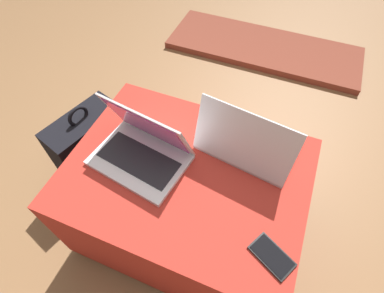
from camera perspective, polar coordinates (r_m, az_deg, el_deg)
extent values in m
plane|color=olive|center=(1.49, -0.82, -14.48)|extent=(14.00, 14.00, 0.00)
cube|color=maroon|center=(1.47, -0.83, -14.12)|extent=(0.82, 0.62, 0.05)
cube|color=#B22D23|center=(1.25, -0.96, -9.91)|extent=(0.86, 0.65, 0.43)
cube|color=silver|center=(1.10, -9.90, -2.51)|extent=(0.36, 0.28, 0.02)
cube|color=#232328|center=(1.09, -10.15, -2.44)|extent=(0.30, 0.17, 0.00)
cube|color=silver|center=(1.04, -8.38, 3.91)|extent=(0.34, 0.14, 0.22)
cube|color=#B23D93|center=(1.04, -8.52, 3.67)|extent=(0.30, 0.12, 0.19)
cube|color=silver|center=(1.14, 10.67, 0.34)|extent=(0.38, 0.27, 0.02)
cube|color=#232328|center=(1.14, 10.85, 0.82)|extent=(0.32, 0.16, 0.00)
cube|color=silver|center=(1.00, 9.76, 1.05)|extent=(0.35, 0.11, 0.21)
cube|color=white|center=(1.00, 9.87, 1.19)|extent=(0.31, 0.10, 0.19)
cube|color=black|center=(0.97, 14.96, -19.52)|extent=(0.15, 0.12, 0.01)
cube|color=black|center=(0.96, 15.02, -19.43)|extent=(0.14, 0.11, 0.00)
cube|color=black|center=(1.56, -18.55, 0.07)|extent=(0.26, 0.39, 0.39)
cube|color=black|center=(1.68, -19.98, 0.23)|extent=(0.14, 0.29, 0.18)
torus|color=black|center=(1.40, -20.85, 5.44)|extent=(0.04, 0.10, 0.10)
cube|color=brown|center=(2.42, 13.47, 17.83)|extent=(1.40, 0.50, 0.04)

